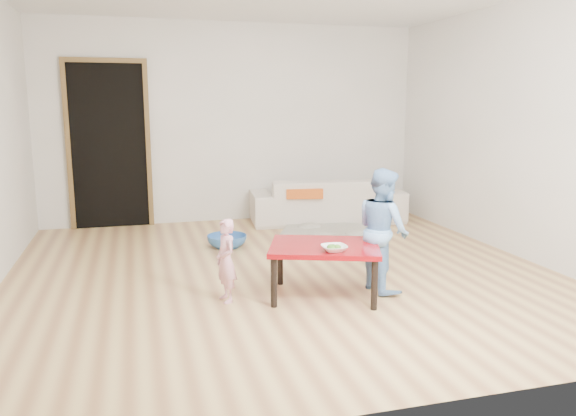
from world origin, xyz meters
name	(u,v)px	position (x,y,z in m)	size (l,w,h in m)	color
floor	(282,272)	(0.00, 0.00, 0.00)	(5.00, 5.00, 0.01)	#A17145
back_wall	(234,123)	(0.00, 2.50, 1.30)	(5.00, 0.02, 2.60)	beige
right_wall	(519,130)	(2.50, 0.00, 1.30)	(0.02, 5.00, 2.60)	beige
doorway	(109,147)	(-1.60, 2.48, 1.02)	(1.02, 0.08, 2.11)	brown
sofa	(327,200)	(1.16, 2.05, 0.29)	(2.02, 0.79, 0.59)	beige
cushion	(304,192)	(0.77, 1.84, 0.45)	(0.46, 0.41, 0.12)	#CC5416
red_table	(324,271)	(0.16, -0.75, 0.22)	(0.88, 0.66, 0.44)	maroon
bowl	(334,248)	(0.16, -0.97, 0.46)	(0.20, 0.20, 0.05)	white
broccoli	(334,248)	(0.16, -0.97, 0.47)	(0.12, 0.12, 0.06)	#2D5919
child_pink	(226,261)	(-0.64, -0.65, 0.34)	(0.25, 0.16, 0.67)	pink
child_blue	(383,230)	(0.69, -0.70, 0.52)	(0.51, 0.40, 1.04)	#5993CE
basin	(227,241)	(-0.36, 1.04, 0.07)	(0.44, 0.44, 0.14)	#2A5BA0
blanket	(331,233)	(0.94, 1.26, 0.03)	(1.16, 0.97, 0.06)	#BAB5A4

